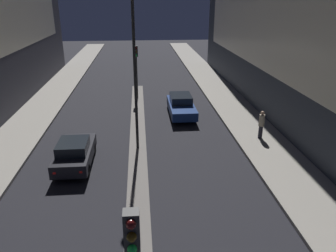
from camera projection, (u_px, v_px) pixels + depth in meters
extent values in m
cube|color=#66605B|center=(138.00, 147.00, 19.34)|extent=(1.00, 28.25, 0.11)
cube|color=#2D2D2D|center=(132.00, 231.00, 6.40)|extent=(0.32, 0.28, 0.90)
sphere|color=#4C0F0F|center=(131.00, 224.00, 6.12)|extent=(0.20, 0.20, 0.20)
sphere|color=#4C380A|center=(132.00, 237.00, 6.23)|extent=(0.20, 0.20, 0.20)
sphere|color=#1EEA4C|center=(132.00, 249.00, 6.34)|extent=(0.20, 0.20, 0.20)
cylinder|color=black|center=(137.00, 77.00, 28.05)|extent=(0.12, 0.12, 3.55)
cube|color=#2D2D2D|center=(136.00, 51.00, 27.23)|extent=(0.32, 0.28, 0.90)
sphere|color=#4C0F0F|center=(136.00, 48.00, 26.95)|extent=(0.20, 0.20, 0.20)
sphere|color=#4C380A|center=(136.00, 52.00, 27.06)|extent=(0.20, 0.20, 0.20)
sphere|color=#1EEA4C|center=(136.00, 55.00, 27.17)|extent=(0.20, 0.20, 0.20)
cylinder|color=black|center=(135.00, 73.00, 17.60)|extent=(0.16, 0.16, 8.79)
cube|color=black|center=(75.00, 154.00, 17.20)|extent=(1.74, 4.03, 0.66)
cube|color=black|center=(73.00, 146.00, 16.70)|extent=(1.48, 1.82, 0.52)
cube|color=red|center=(54.00, 173.00, 15.27)|extent=(0.14, 0.04, 0.10)
cube|color=red|center=(81.00, 172.00, 15.37)|extent=(0.14, 0.04, 0.10)
cylinder|color=black|center=(66.00, 150.00, 18.42)|extent=(0.22, 0.64, 0.64)
cylinder|color=black|center=(93.00, 149.00, 18.54)|extent=(0.22, 0.64, 0.64)
cylinder|color=black|center=(56.00, 172.00, 16.11)|extent=(0.22, 0.64, 0.64)
cylinder|color=black|center=(87.00, 171.00, 16.23)|extent=(0.22, 0.64, 0.64)
cube|color=navy|center=(181.00, 107.00, 24.45)|extent=(1.80, 4.63, 0.63)
cube|color=black|center=(181.00, 98.00, 24.55)|extent=(1.53, 2.08, 0.56)
cube|color=red|center=(170.00, 98.00, 26.53)|extent=(0.14, 0.04, 0.10)
cube|color=red|center=(185.00, 98.00, 26.63)|extent=(0.14, 0.04, 0.10)
cylinder|color=black|center=(169.00, 106.00, 25.83)|extent=(0.22, 0.64, 0.64)
cylinder|color=black|center=(189.00, 105.00, 25.95)|extent=(0.22, 0.64, 0.64)
cylinder|color=black|center=(173.00, 118.00, 23.17)|extent=(0.22, 0.64, 0.64)
cylinder|color=black|center=(195.00, 118.00, 23.30)|extent=(0.22, 0.64, 0.64)
cylinder|color=black|center=(260.00, 132.00, 20.19)|extent=(0.26, 0.26, 0.81)
cylinder|color=gray|center=(262.00, 120.00, 19.91)|extent=(0.34, 0.34, 0.72)
sphere|color=tan|center=(263.00, 113.00, 19.73)|extent=(0.23, 0.23, 0.23)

